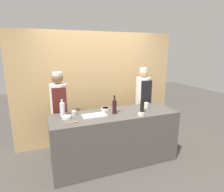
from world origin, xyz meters
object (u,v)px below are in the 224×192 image
sauce_bowl_green (105,109)px  bottle_soy (142,106)px  sauce_bowl_white (66,117)px  cup_steel (74,113)px  sauce_bowl_orange (141,114)px  cutting_board (94,115)px  chef_right (142,102)px  bottle_wine (114,106)px  wooden_spoon (73,122)px  bottle_clear (62,109)px  cup_cream (146,105)px  chef_left (60,111)px

sauce_bowl_green → bottle_soy: 0.67m
sauce_bowl_white → cup_steel: size_ratio=1.78×
sauce_bowl_orange → cutting_board: size_ratio=0.29×
chef_right → bottle_wine: bearing=-147.0°
bottle_soy → wooden_spoon: bottle_soy is taller
sauce_bowl_white → bottle_soy: bearing=-7.5°
wooden_spoon → chef_right: bearing=24.8°
sauce_bowl_green → wooden_spoon: sauce_bowl_green is taller
sauce_bowl_green → bottle_clear: (-0.77, -0.03, 0.10)m
sauce_bowl_white → cutting_board: size_ratio=0.38×
cup_cream → cup_steel: (-1.37, 0.07, -0.01)m
sauce_bowl_green → wooden_spoon: size_ratio=0.71×
sauce_bowl_green → cup_cream: 0.79m
cutting_board → bottle_soy: size_ratio=1.37×
bottle_clear → chef_left: bearing=92.7°
sauce_bowl_orange → bottle_clear: 1.33m
sauce_bowl_white → bottle_soy: bottle_soy is taller
sauce_bowl_green → chef_left: size_ratio=0.10×
sauce_bowl_white → bottle_clear: (-0.04, 0.16, 0.10)m
cutting_board → cup_cream: 1.06m
chef_left → chef_right: chef_right is taller
sauce_bowl_orange → chef_left: chef_left is taller
bottle_clear → bottle_soy: bearing=-14.0°
cup_cream → chef_right: chef_right is taller
cutting_board → bottle_clear: bottle_clear is taller
cup_cream → cup_steel: bearing=177.2°
bottle_wine → wooden_spoon: bearing=-166.4°
wooden_spoon → chef_left: size_ratio=0.14×
bottle_clear → chef_left: (-0.02, 0.38, -0.16)m
sauce_bowl_white → cup_steel: 0.18m
wooden_spoon → sauce_bowl_orange: bearing=-3.6°
sauce_bowl_orange → sauce_bowl_white: 1.24m
cup_steel → chef_left: chef_left is taller
bottle_soy → chef_right: 0.84m
sauce_bowl_white → chef_right: 1.80m
sauce_bowl_white → chef_right: (1.71, 0.54, -0.05)m
bottle_clear → bottle_wine: bottle_wine is taller
sauce_bowl_orange → cup_cream: bearing=48.1°
sauce_bowl_white → cutting_board: bearing=-5.2°
bottle_soy → cup_cream: (0.22, 0.22, -0.06)m
sauce_bowl_orange → bottle_clear: bottle_clear is taller
sauce_bowl_orange → bottle_soy: bearing=54.7°
sauce_bowl_white → cup_steel: bearing=38.4°
sauce_bowl_orange → cutting_board: (-0.75, 0.26, -0.01)m
bottle_clear → bottle_soy: size_ratio=1.08×
bottle_soy → cup_cream: bottle_soy is taller
cup_cream → chef_left: (-1.57, 0.49, -0.09)m
cup_cream → wooden_spoon: (-1.45, -0.27, -0.04)m
sauce_bowl_white → sauce_bowl_green: bearing=14.5°
bottle_clear → cup_cream: 1.56m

